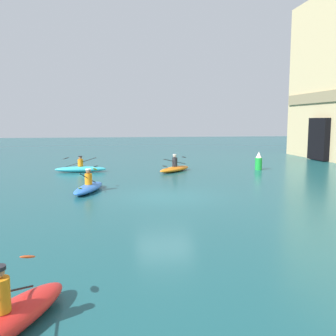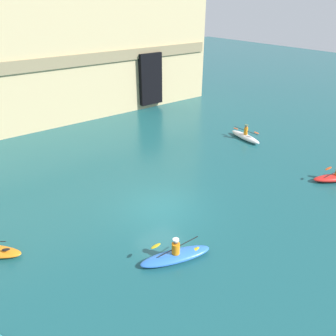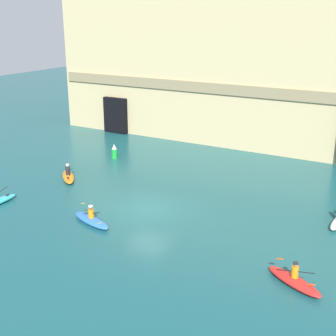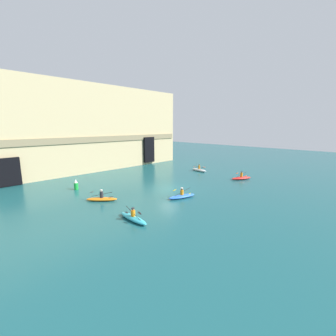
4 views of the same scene
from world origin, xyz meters
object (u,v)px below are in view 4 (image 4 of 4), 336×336
at_px(kayak_cyan, 133,218).
at_px(marker_buoy, 76,185).
at_px(kayak_red, 241,178).
at_px(kayak_orange, 102,199).
at_px(kayak_blue, 182,196).
at_px(kayak_white, 199,170).

height_order(kayak_cyan, marker_buoy, marker_buoy).
xyz_separation_m(kayak_red, marker_buoy, (-18.49, 11.66, 0.34)).
xyz_separation_m(kayak_cyan, kayak_orange, (0.68, 6.16, -0.01)).
distance_m(kayak_blue, marker_buoy, 12.79).
bearing_deg(kayak_blue, kayak_orange, -22.52).
bearing_deg(marker_buoy, kayak_red, -32.23).
distance_m(kayak_orange, kayak_white, 19.09).
relative_size(kayak_cyan, marker_buoy, 2.66).
xyz_separation_m(kayak_orange, kayak_white, (18.99, 1.96, 0.03)).
xyz_separation_m(kayak_orange, kayak_red, (18.43, -5.81, 0.02)).
height_order(kayak_blue, kayak_red, kayak_red).
distance_m(kayak_white, kayak_red, 7.79).
xyz_separation_m(kayak_cyan, marker_buoy, (0.63, 12.02, 0.35)).
bearing_deg(kayak_cyan, kayak_blue, -80.85).
relative_size(kayak_cyan, kayak_red, 1.09).
height_order(kayak_cyan, kayak_white, kayak_white).
relative_size(kayak_white, marker_buoy, 2.48).
relative_size(kayak_cyan, kayak_white, 1.08).
bearing_deg(kayak_white, kayak_cyan, 119.03).
bearing_deg(kayak_cyan, kayak_red, -87.51).
bearing_deg(kayak_red, marker_buoy, 175.14).
distance_m(kayak_orange, kayak_red, 19.32).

